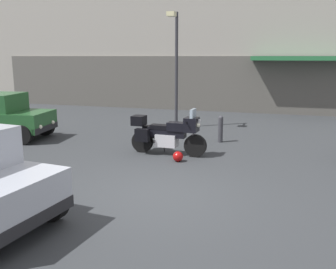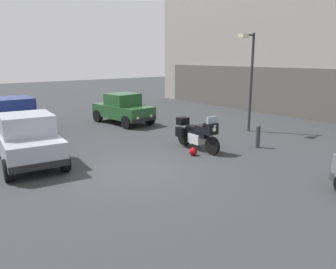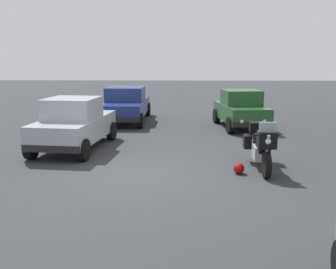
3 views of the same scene
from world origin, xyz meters
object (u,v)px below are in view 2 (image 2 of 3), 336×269
object	(u,v)px
car_wagon_end	(27,139)
bollard_curbside	(258,136)
streetlamp_curbside	(250,72)
car_compact_side	(123,109)
motorcycle	(197,133)
car_sedan_far	(14,114)
helmet	(193,152)

from	to	relation	value
car_wagon_end	bollard_curbside	distance (m)	8.20
car_wagon_end	streetlamp_curbside	distance (m)	9.67
bollard_curbside	car_compact_side	bearing A→B (deg)	-167.60
motorcycle	car_sedan_far	world-z (taller)	car_sedan_far
helmet	streetlamp_curbside	size ratio (longest dim) A/B	0.06
car_compact_side	motorcycle	bearing A→B (deg)	-10.61
streetlamp_curbside	bollard_curbside	size ratio (longest dim) A/B	4.99
motorcycle	car_wagon_end	world-z (taller)	car_wagon_end
motorcycle	car_sedan_far	bearing A→B (deg)	-146.69
motorcycle	streetlamp_curbside	bearing A→B (deg)	104.74
bollard_curbside	motorcycle	bearing A→B (deg)	-121.52
motorcycle	car_compact_side	bearing A→B (deg)	178.67
car_sedan_far	streetlamp_curbside	world-z (taller)	streetlamp_curbside
motorcycle	car_sedan_far	distance (m)	8.88
motorcycle	helmet	xyz separation A→B (m)	(0.51, -0.65, -0.48)
car_compact_side	bollard_curbside	bearing A→B (deg)	5.59
streetlamp_curbside	car_compact_side	bearing A→B (deg)	-146.09
car_sedan_far	bollard_curbside	xyz separation A→B (m)	(8.87, 6.57, -0.31)
motorcycle	car_compact_side	distance (m)	6.12
car_sedan_far	streetlamp_curbside	distance (m)	11.03
motorcycle	car_wagon_end	bearing A→B (deg)	-108.59
car_wagon_end	streetlamp_curbside	xyz separation A→B (m)	(1.25, 9.40, 1.91)
motorcycle	car_compact_side	xyz separation A→B (m)	(-6.10, 0.41, 0.15)
streetlamp_curbside	helmet	bearing A→B (deg)	-73.37
helmet	car_wagon_end	distance (m)	5.52
car_compact_side	car_wagon_end	distance (m)	7.10
helmet	car_compact_side	bearing A→B (deg)	170.97
helmet	car_sedan_far	distance (m)	9.05
car_compact_side	car_wagon_end	size ratio (longest dim) A/B	0.90
car_compact_side	bollard_curbside	size ratio (longest dim) A/B	4.06
helmet	streetlamp_curbside	distance (m)	5.43
helmet	car_compact_side	xyz separation A→B (m)	(-6.62, 1.05, 0.63)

